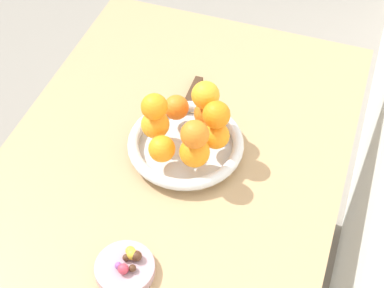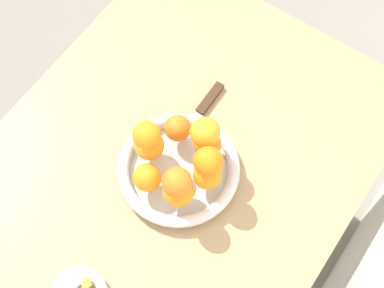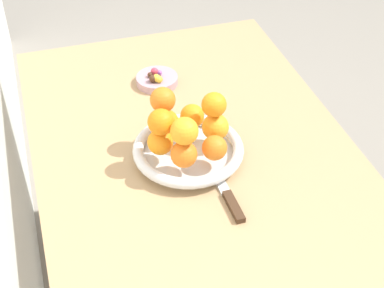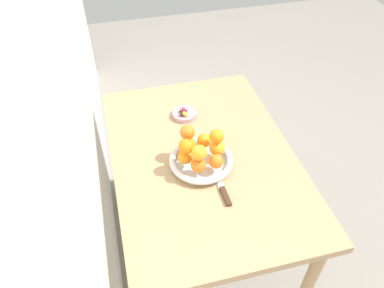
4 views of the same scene
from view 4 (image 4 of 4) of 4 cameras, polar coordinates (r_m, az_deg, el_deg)
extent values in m
plane|color=gray|center=(2.17, 1.31, -15.71)|extent=(6.00, 6.00, 0.00)
cube|color=silver|center=(1.25, -19.56, 11.34)|extent=(4.00, 0.05, 2.50)
cube|color=tan|center=(1.60, 1.71, -2.20)|extent=(1.10, 0.76, 0.04)
cylinder|color=tan|center=(1.74, 17.04, -20.28)|extent=(0.05, 0.05, 0.70)
cylinder|color=tan|center=(2.27, 6.03, 1.20)|extent=(0.05, 0.05, 0.70)
cylinder|color=tan|center=(2.17, -10.14, -1.57)|extent=(0.05, 0.05, 0.70)
cylinder|color=silver|center=(1.54, 1.38, -2.99)|extent=(0.22, 0.22, 0.01)
torus|color=silver|center=(1.53, 1.39, -2.47)|extent=(0.26, 0.26, 0.03)
cylinder|color=#B28C99|center=(1.77, -1.15, 4.56)|extent=(0.12, 0.12, 0.02)
sphere|color=orange|center=(1.53, -0.57, -0.09)|extent=(0.07, 0.07, 0.07)
sphere|color=orange|center=(1.48, -1.04, -1.95)|extent=(0.06, 0.06, 0.06)
sphere|color=orange|center=(1.45, 0.98, -3.22)|extent=(0.06, 0.06, 0.06)
sphere|color=orange|center=(1.47, 3.68, -2.67)|extent=(0.06, 0.06, 0.06)
sphere|color=orange|center=(1.52, 3.85, -0.65)|extent=(0.06, 0.06, 0.06)
sphere|color=orange|center=(1.55, 1.84, 0.52)|extent=(0.06, 0.06, 0.06)
sphere|color=orange|center=(1.41, 1.08, -1.34)|extent=(0.06, 0.06, 0.06)
sphere|color=orange|center=(1.48, 3.78, 1.18)|extent=(0.06, 0.06, 0.06)
sphere|color=orange|center=(1.49, -0.71, 1.80)|extent=(0.06, 0.06, 0.06)
sphere|color=orange|center=(1.44, -0.94, -0.37)|extent=(0.06, 0.06, 0.06)
sphere|color=#C6384C|center=(1.77, -1.36, 5.30)|extent=(0.02, 0.02, 0.02)
sphere|color=gold|center=(1.74, -1.22, 4.63)|extent=(0.02, 0.02, 0.02)
sphere|color=#472819|center=(1.76, -1.76, 4.99)|extent=(0.01, 0.01, 0.01)
sphere|color=gold|center=(1.74, -0.94, 4.49)|extent=(0.02, 0.02, 0.02)
sphere|color=#472819|center=(1.74, -1.52, 4.59)|extent=(0.02, 0.02, 0.02)
sphere|color=#472819|center=(1.75, -0.99, 4.75)|extent=(0.01, 0.01, 0.01)
sphere|color=#8C4C99|center=(1.77, -0.92, 5.19)|extent=(0.01, 0.01, 0.01)
cube|color=#3F2819|center=(1.43, 5.14, -7.93)|extent=(0.09, 0.02, 0.01)
cube|color=silver|center=(1.52, 3.54, -4.35)|extent=(0.17, 0.02, 0.01)
camera|label=1|loc=(1.85, -18.14, 38.30)|focal=55.00mm
camera|label=2|loc=(1.41, -19.77, 43.70)|focal=55.00mm
camera|label=3|loc=(0.21, -1.86, -41.27)|focal=55.00mm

